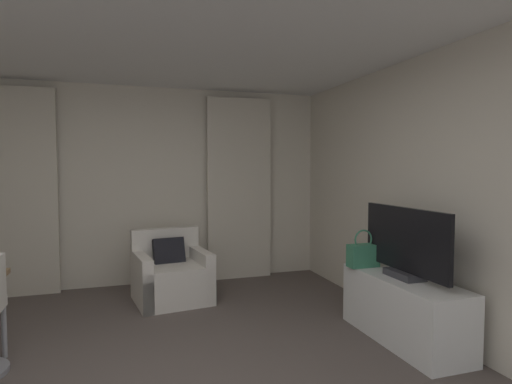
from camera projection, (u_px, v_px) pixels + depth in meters
wall_window at (136, 186)px, 5.53m from camera, size 5.12×0.06×2.60m
wall_right at (471, 198)px, 3.43m from camera, size 0.06×6.12×2.60m
curtain_left_panel at (16, 192)px, 4.99m from camera, size 0.90×0.06×2.50m
curtain_right_panel at (239, 189)px, 5.83m from camera, size 0.90×0.06×2.50m
armchair at (171, 276)px, 4.87m from camera, size 0.90×0.87×0.81m
tv_console at (404, 309)px, 3.74m from camera, size 0.48×1.29×0.57m
tv_flatscreen at (405, 245)px, 3.70m from camera, size 0.20×1.11×0.62m
handbag_primary at (363, 255)px, 4.12m from camera, size 0.30×0.14×0.37m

